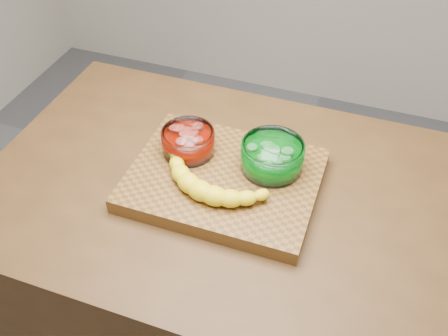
% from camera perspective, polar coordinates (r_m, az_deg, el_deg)
% --- Properties ---
extents(counter, '(1.20, 0.80, 0.90)m').
position_cam_1_polar(counter, '(1.58, 0.00, -13.55)').
color(counter, '#492E15').
rests_on(counter, ground).
extents(cutting_board, '(0.45, 0.35, 0.04)m').
position_cam_1_polar(cutting_board, '(1.21, 0.00, -1.37)').
color(cutting_board, brown).
rests_on(cutting_board, counter).
extents(bowl_red, '(0.13, 0.13, 0.06)m').
position_cam_1_polar(bowl_red, '(1.24, -4.11, 3.03)').
color(bowl_red, white).
rests_on(bowl_red, cutting_board).
extents(bowl_green, '(0.15, 0.15, 0.07)m').
position_cam_1_polar(bowl_green, '(1.20, 5.52, 1.33)').
color(bowl_green, white).
rests_on(bowl_green, cutting_board).
extents(banana, '(0.30, 0.17, 0.04)m').
position_cam_1_polar(banana, '(1.16, -1.10, -1.27)').
color(banana, yellow).
rests_on(banana, cutting_board).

